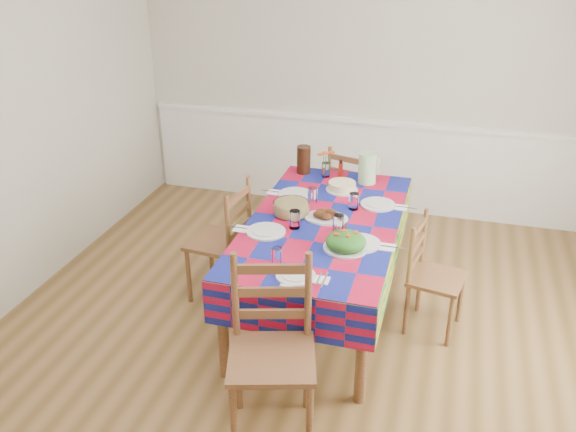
# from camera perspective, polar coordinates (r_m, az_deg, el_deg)

# --- Properties ---
(room) EXTENTS (4.58, 5.08, 2.78)m
(room) POSITION_cam_1_polar(r_m,az_deg,el_deg) (3.47, 1.78, 4.34)
(room) COLOR brown
(room) RESTS_ON ground
(wainscot) EXTENTS (4.41, 0.06, 0.92)m
(wainscot) POSITION_cam_1_polar(r_m,az_deg,el_deg) (6.06, 7.45, 5.04)
(wainscot) COLOR white
(wainscot) RESTS_ON room
(dining_table) EXTENTS (1.03, 1.91, 0.74)m
(dining_table) POSITION_cam_1_polar(r_m,az_deg,el_deg) (4.28, 3.37, -1.42)
(dining_table) COLOR brown
(dining_table) RESTS_ON room
(setting_near_head) EXTENTS (0.38, 0.26, 0.11)m
(setting_near_head) POSITION_cam_1_polar(r_m,az_deg,el_deg) (3.62, 0.14, -4.93)
(setting_near_head) COLOR silver
(setting_near_head) RESTS_ON dining_table
(setting_left_near) EXTENTS (0.48, 0.29, 0.13)m
(setting_left_near) POSITION_cam_1_polar(r_m,az_deg,el_deg) (4.09, -1.18, -1.02)
(setting_left_near) COLOR silver
(setting_left_near) RESTS_ON dining_table
(setting_left_far) EXTENTS (0.47, 0.28, 0.12)m
(setting_left_far) POSITION_cam_1_polar(r_m,az_deg,el_deg) (4.57, 1.18, 2.01)
(setting_left_far) COLOR silver
(setting_left_far) RESTS_ON dining_table
(setting_right_near) EXTENTS (0.50, 0.29, 0.13)m
(setting_right_near) POSITION_cam_1_polar(r_m,az_deg,el_deg) (3.99, 6.10, -1.88)
(setting_right_near) COLOR silver
(setting_right_near) RESTS_ON dining_table
(setting_right_far) EXTENTS (0.48, 0.28, 0.12)m
(setting_right_far) POSITION_cam_1_polar(r_m,az_deg,el_deg) (4.47, 7.68, 1.19)
(setting_right_far) COLOR silver
(setting_right_far) RESTS_ON dining_table
(meat_platter) EXTENTS (0.31, 0.22, 0.06)m
(meat_platter) POSITION_cam_1_polar(r_m,az_deg,el_deg) (4.26, 3.58, 0.03)
(meat_platter) COLOR silver
(meat_platter) RESTS_ON dining_table
(salad_platter) EXTENTS (0.29, 0.29, 0.12)m
(salad_platter) POSITION_cam_1_polar(r_m,az_deg,el_deg) (3.88, 5.44, -2.45)
(salad_platter) COLOR silver
(salad_platter) RESTS_ON dining_table
(pasta_bowl) EXTENTS (0.26, 0.26, 0.09)m
(pasta_bowl) POSITION_cam_1_polar(r_m,az_deg,el_deg) (4.31, 0.30, 0.76)
(pasta_bowl) COLOR white
(pasta_bowl) RESTS_ON dining_table
(cake) EXTENTS (0.25, 0.25, 0.07)m
(cake) POSITION_cam_1_polar(r_m,az_deg,el_deg) (4.72, 5.08, 2.77)
(cake) COLOR silver
(cake) RESTS_ON dining_table
(serving_utensils) EXTENTS (0.12, 0.27, 0.01)m
(serving_utensils) POSITION_cam_1_polar(r_m,az_deg,el_deg) (4.15, 5.11, -1.06)
(serving_utensils) COLOR black
(serving_utensils) RESTS_ON dining_table
(flower_vase) EXTENTS (0.14, 0.12, 0.23)m
(flower_vase) POSITION_cam_1_polar(r_m,az_deg,el_deg) (4.95, 3.56, 4.72)
(flower_vase) COLOR white
(flower_vase) RESTS_ON dining_table
(hot_sauce) EXTENTS (0.04, 0.04, 0.15)m
(hot_sauce) POSITION_cam_1_polar(r_m,az_deg,el_deg) (4.96, 4.95, 4.46)
(hot_sauce) COLOR #B01B0E
(hot_sauce) RESTS_ON dining_table
(green_pitcher) EXTENTS (0.14, 0.14, 0.24)m
(green_pitcher) POSITION_cam_1_polar(r_m,az_deg,el_deg) (4.85, 7.44, 4.47)
(green_pitcher) COLOR #ABD798
(green_pitcher) RESTS_ON dining_table
(tea_pitcher) EXTENTS (0.11, 0.11, 0.23)m
(tea_pitcher) POSITION_cam_1_polar(r_m,az_deg,el_deg) (5.01, 1.48, 5.29)
(tea_pitcher) COLOR black
(tea_pitcher) RESTS_ON dining_table
(name_card) EXTENTS (0.08, 0.02, 0.02)m
(name_card) POSITION_cam_1_polar(r_m,az_deg,el_deg) (3.48, -0.14, -6.63)
(name_card) COLOR silver
(name_card) RESTS_ON dining_table
(chair_near) EXTENTS (0.57, 0.56, 1.05)m
(chair_near) POSITION_cam_1_polar(r_m,az_deg,el_deg) (3.38, -1.53, -12.63)
(chair_near) COLOR brown
(chair_near) RESTS_ON room
(chair_far) EXTENTS (0.48, 0.47, 0.88)m
(chair_far) POSITION_cam_1_polar(r_m,az_deg,el_deg) (5.45, 5.99, 2.10)
(chair_far) COLOR brown
(chair_far) RESTS_ON room
(chair_left) EXTENTS (0.44, 0.45, 0.94)m
(chair_left) POSITION_cam_1_polar(r_m,az_deg,el_deg) (4.57, -6.07, -2.43)
(chair_left) COLOR brown
(chair_left) RESTS_ON room
(chair_right) EXTENTS (0.42, 0.43, 0.84)m
(chair_right) POSITION_cam_1_polar(r_m,az_deg,el_deg) (4.34, 13.29, -5.54)
(chair_right) COLOR brown
(chair_right) RESTS_ON room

